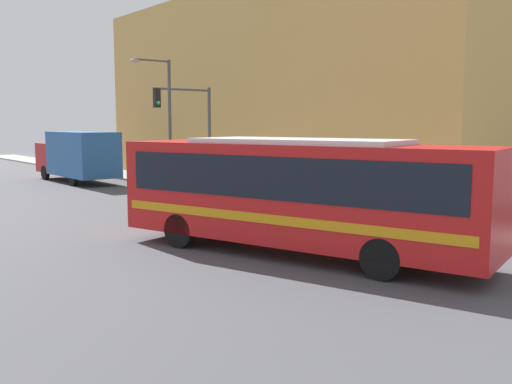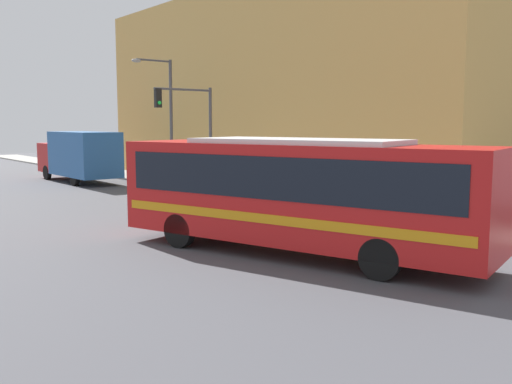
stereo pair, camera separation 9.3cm
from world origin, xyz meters
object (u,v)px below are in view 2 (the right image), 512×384
(fire_hydrant, at_px, (359,205))
(traffic_light_pole, at_px, (192,120))
(city_bus, at_px, (297,188))
(parking_meter, at_px, (249,177))
(street_lamp, at_px, (166,110))
(pedestrian_near_corner, at_px, (293,182))
(delivery_truck, at_px, (79,155))

(fire_hydrant, height_order, traffic_light_pole, traffic_light_pole)
(city_bus, relative_size, parking_meter, 7.89)
(street_lamp, xyz_separation_m, pedestrian_near_corner, (0.78, -9.78, -3.33))
(fire_hydrant, height_order, parking_meter, parking_meter)
(street_lamp, relative_size, pedestrian_near_corner, 4.38)
(delivery_truck, xyz_separation_m, pedestrian_near_corner, (3.99, -14.72, -0.73))
(city_bus, relative_size, street_lamp, 1.53)
(fire_hydrant, bearing_deg, delivery_truck, 99.68)
(city_bus, relative_size, traffic_light_pole, 2.04)
(city_bus, relative_size, fire_hydrant, 14.99)
(delivery_truck, height_order, pedestrian_near_corner, delivery_truck)
(fire_hydrant, relative_size, traffic_light_pole, 0.14)
(delivery_truck, xyz_separation_m, fire_hydrant, (3.28, -19.23, -1.18))
(traffic_light_pole, xyz_separation_m, parking_meter, (0.98, -3.37, -2.67))
(street_lamp, distance_m, pedestrian_near_corner, 10.36)
(delivery_truck, relative_size, traffic_light_pole, 1.52)
(traffic_light_pole, relative_size, street_lamp, 0.75)
(city_bus, distance_m, street_lamp, 18.50)
(traffic_light_pole, height_order, parking_meter, traffic_light_pole)
(city_bus, xyz_separation_m, delivery_truck, (2.77, 22.28, -0.15))
(traffic_light_pole, bearing_deg, city_bus, -110.96)
(parking_meter, xyz_separation_m, street_lamp, (-0.07, 7.48, 3.22))
(traffic_light_pole, distance_m, street_lamp, 4.25)
(street_lamp, bearing_deg, parking_meter, -89.45)
(delivery_truck, height_order, fire_hydrant, delivery_truck)
(pedestrian_near_corner, bearing_deg, city_bus, -131.80)
(fire_hydrant, xyz_separation_m, traffic_light_pole, (-0.98, 10.16, 3.23))
(delivery_truck, bearing_deg, pedestrian_near_corner, -74.85)
(traffic_light_pole, bearing_deg, fire_hydrant, -84.49)
(fire_hydrant, bearing_deg, street_lamp, 90.29)
(delivery_truck, relative_size, street_lamp, 1.14)
(city_bus, xyz_separation_m, traffic_light_pole, (5.06, 13.22, 1.89))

